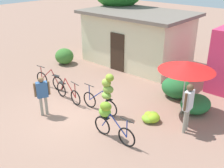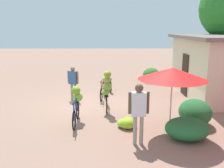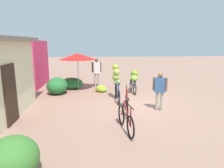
{
  "view_description": "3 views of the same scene",
  "coord_description": "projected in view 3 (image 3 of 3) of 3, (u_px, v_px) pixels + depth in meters",
  "views": [
    {
      "loc": [
        7.03,
        -5.71,
        5.21
      ],
      "look_at": [
        1.09,
        1.14,
        1.12
      ],
      "focal_mm": 42.77,
      "sensor_mm": 36.0,
      "label": 1
    },
    {
      "loc": [
        10.43,
        0.89,
        3.23
      ],
      "look_at": [
        0.98,
        0.97,
        1.1
      ],
      "focal_mm": 40.01,
      "sensor_mm": 36.0,
      "label": 2
    },
    {
      "loc": [
        -8.17,
        1.72,
        2.69
      ],
      "look_at": [
        0.59,
        1.02,
        0.86
      ],
      "focal_mm": 32.31,
      "sensor_mm": 36.0,
      "label": 3
    }
  ],
  "objects": [
    {
      "name": "person_vendor",
      "position": [
        97.0,
        69.0,
        12.11
      ],
      "size": [
        0.23,
        0.58,
        1.76
      ],
      "color": "gray",
      "rests_on": "ground"
    },
    {
      "name": "ground_plane",
      "position": [
        137.0,
        106.0,
        8.66
      ],
      "size": [
        60.0,
        60.0,
        0.0
      ],
      "primitive_type": "plane",
      "color": "#97705E"
    },
    {
      "name": "hedge_bush_front_left",
      "position": [
        13.0,
        158.0,
        3.97
      ],
      "size": [
        1.04,
        1.03,
        0.88
      ],
      "primitive_type": "ellipsoid",
      "color": "#3A752D",
      "rests_on": "ground"
    },
    {
      "name": "shop_pink",
      "position": [
        19.0,
        64.0,
        12.42
      ],
      "size": [
        3.2,
        2.8,
        2.79
      ],
      "primitive_type": "cube",
      "color": "#D6305D",
      "rests_on": "ground"
    },
    {
      "name": "hedge_bush_mid",
      "position": [
        72.0,
        83.0,
        11.83
      ],
      "size": [
        1.1,
        1.31,
        0.65
      ],
      "primitive_type": "ellipsoid",
      "color": "#266D36",
      "rests_on": "ground"
    },
    {
      "name": "market_umbrella",
      "position": [
        78.0,
        56.0,
        11.2
      ],
      "size": [
        2.04,
        2.04,
        2.09
      ],
      "color": "beige",
      "rests_on": "ground"
    },
    {
      "name": "bicycle_near_pile",
      "position": [
        127.0,
        104.0,
        7.76
      ],
      "size": [
        1.67,
        0.25,
        0.97
      ],
      "color": "black",
      "rests_on": "ground"
    },
    {
      "name": "bicycle_center_loaded",
      "position": [
        116.0,
        80.0,
        9.48
      ],
      "size": [
        1.72,
        0.46,
        1.67
      ],
      "color": "black",
      "rests_on": "ground"
    },
    {
      "name": "bicycle_leftmost",
      "position": [
        126.0,
        120.0,
        6.17
      ],
      "size": [
        1.68,
        0.28,
        0.95
      ],
      "color": "black",
      "rests_on": "ground"
    },
    {
      "name": "person_bystander",
      "position": [
        160.0,
        88.0,
        7.93
      ],
      "size": [
        0.36,
        0.53,
        1.54
      ],
      "color": "gray",
      "rests_on": "ground"
    },
    {
      "name": "banana_pile_on_ground",
      "position": [
        101.0,
        89.0,
        11.13
      ],
      "size": [
        0.72,
        0.77,
        0.34
      ],
      "color": "#84BB2C",
      "rests_on": "ground"
    },
    {
      "name": "bicycle_by_shop",
      "position": [
        134.0,
        80.0,
        10.64
      ],
      "size": [
        1.67,
        0.46,
        1.27
      ],
      "color": "black",
      "rests_on": "ground"
    },
    {
      "name": "hedge_bush_front_right",
      "position": [
        57.0,
        86.0,
        10.62
      ],
      "size": [
        1.29,
        1.08,
        0.87
      ],
      "primitive_type": "ellipsoid",
      "color": "#256B33",
      "rests_on": "ground"
    }
  ]
}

